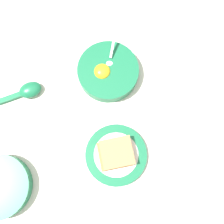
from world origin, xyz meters
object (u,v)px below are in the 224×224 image
toast_plate (116,155)px  soup_spoon (27,91)px  egg_bowl (108,72)px  toast_sandwich (116,154)px

toast_plate → soup_spoon: size_ratio=1.26×
egg_bowl → toast_plate: size_ratio=1.05×
egg_bowl → soup_spoon: (0.23, 0.07, -0.01)m
egg_bowl → soup_spoon: size_ratio=1.32×
egg_bowl → soup_spoon: 0.24m
egg_bowl → toast_sandwich: size_ratio=1.66×
toast_sandwich → soup_spoon: toast_sandwich is taller
toast_sandwich → soup_spoon: (0.27, -0.17, -0.02)m
toast_plate → toast_sandwich: bearing=-55.5°
toast_plate → soup_spoon: 0.32m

